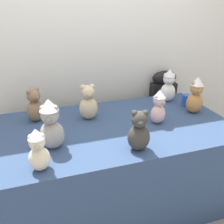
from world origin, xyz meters
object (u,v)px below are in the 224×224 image
object	(u,v)px
teddy_bear_cream	(38,150)
teddy_bear_snow	(168,86)
teddy_bear_charcoal	(139,132)
display_table	(112,165)
teddy_bear_sand	(88,103)
teddy_bear_ash	(51,125)
teddy_bear_caramel	(196,96)
teddy_bear_mocha	(35,106)
party_cup_blue	(186,101)
teddy_bear_blush	(159,107)
instrument_case	(161,112)

from	to	relation	value
teddy_bear_cream	teddy_bear_snow	distance (m)	1.43
teddy_bear_charcoal	display_table	bearing A→B (deg)	115.15
teddy_bear_sand	teddy_bear_snow	xyz separation A→B (m)	(0.83, 0.15, 0.02)
display_table	teddy_bear_cream	bearing A→B (deg)	-145.02
teddy_bear_ash	teddy_bear_caramel	bearing A→B (deg)	24.19
display_table	teddy_bear_mocha	xyz separation A→B (m)	(-0.57, 0.27, 0.51)
teddy_bear_mocha	party_cup_blue	bearing A→B (deg)	-36.79
teddy_bear_caramel	teddy_bear_blush	xyz separation A→B (m)	(-0.40, -0.09, -0.02)
teddy_bear_sand	teddy_bear_charcoal	world-z (taller)	teddy_bear_sand
teddy_bear_snow	teddy_bear_blush	xyz separation A→B (m)	(-0.31, -0.40, -0.02)
instrument_case	party_cup_blue	distance (m)	0.56
teddy_bear_sand	teddy_bear_snow	distance (m)	0.84
teddy_bear_ash	teddy_bear_charcoal	size ratio (longest dim) A/B	1.23
teddy_bear_mocha	teddy_bear_sand	world-z (taller)	teddy_bear_sand
instrument_case	display_table	bearing A→B (deg)	-138.81
teddy_bear_mocha	teddy_bear_sand	size ratio (longest dim) A/B	0.93
instrument_case	teddy_bear_caramel	bearing A→B (deg)	-90.24
teddy_bear_charcoal	teddy_bear_sand	bearing A→B (deg)	126.00
teddy_bear_blush	party_cup_blue	xyz separation A→B (m)	(0.42, 0.23, -0.08)
display_table	teddy_bear_ash	distance (m)	0.75
instrument_case	teddy_bear_ash	bearing A→B (deg)	-144.53
instrument_case	teddy_bear_charcoal	distance (m)	1.30
teddy_bear_snow	teddy_bear_ash	bearing A→B (deg)	-137.82
display_table	party_cup_blue	distance (m)	0.92
teddy_bear_blush	teddy_bear_charcoal	bearing A→B (deg)	-155.51
teddy_bear_snow	display_table	bearing A→B (deg)	-135.60
display_table	teddy_bear_sand	size ratio (longest dim) A/B	6.34
teddy_bear_sand	teddy_bear_charcoal	xyz separation A→B (m)	(0.21, -0.55, -0.01)
teddy_bear_charcoal	teddy_bear_snow	bearing A→B (deg)	63.80
teddy_bear_sand	party_cup_blue	distance (m)	0.94
display_table	instrument_case	bearing A→B (deg)	38.14
teddy_bear_charcoal	teddy_bear_blush	distance (m)	0.43
teddy_bear_snow	party_cup_blue	distance (m)	0.22
teddy_bear_caramel	party_cup_blue	size ratio (longest dim) A/B	2.95
display_table	teddy_bear_mocha	bearing A→B (deg)	154.25
teddy_bear_blush	teddy_bear_sand	bearing A→B (deg)	133.52
teddy_bear_sand	teddy_bear_blush	bearing A→B (deg)	-26.70
instrument_case	teddy_bear_caramel	world-z (taller)	teddy_bear_caramel
instrument_case	teddy_bear_blush	xyz separation A→B (m)	(-0.43, -0.69, 0.40)
teddy_bear_snow	party_cup_blue	size ratio (longest dim) A/B	2.94
teddy_bear_mocha	teddy_bear_cream	bearing A→B (deg)	-121.56
teddy_bear_blush	party_cup_blue	distance (m)	0.49
display_table	teddy_bear_charcoal	xyz separation A→B (m)	(0.07, -0.37, 0.52)
teddy_bear_charcoal	party_cup_blue	xyz separation A→B (m)	(0.72, 0.54, -0.08)
teddy_bear_caramel	party_cup_blue	bearing A→B (deg)	87.59
party_cup_blue	teddy_bear_cream	bearing A→B (deg)	-157.38
teddy_bear_snow	party_cup_blue	world-z (taller)	teddy_bear_snow
party_cup_blue	teddy_bear_mocha	bearing A→B (deg)	175.68
display_table	party_cup_blue	xyz separation A→B (m)	(0.79, 0.17, 0.44)
teddy_bear_mocha	teddy_bear_cream	size ratio (longest dim) A/B	1.04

